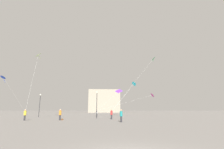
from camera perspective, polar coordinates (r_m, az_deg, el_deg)
person_in_orange at (r=28.10m, az=-17.75°, el=-13.06°), size 0.38×0.38×1.76m
person_in_teal at (r=23.10m, az=3.23°, el=-14.04°), size 0.37×0.37×1.71m
person_in_red at (r=29.12m, az=-0.18°, el=-13.61°), size 0.37×0.37×1.71m
person_in_white at (r=38.36m, az=-5.37°, el=-13.20°), size 0.36×0.36×1.64m
person_in_yellow at (r=29.63m, az=-28.23°, el=-12.18°), size 0.38×0.38×1.74m
kite_lime_delta at (r=34.38m, az=-24.52°, el=6.14°), size 1.76×4.44×11.07m
kite_magenta_delta at (r=43.75m, az=13.74°, el=-7.12°), size 14.70×4.43×4.42m
kite_emerald_delta at (r=37.88m, az=14.01°, el=5.08°), size 10.20×6.46×11.97m
kite_cyan_diamond at (r=34.77m, az=7.71°, el=-3.28°), size 5.57×5.33×6.16m
kite_violet_delta at (r=40.24m, az=2.32°, el=-5.90°), size 6.10×2.15×5.16m
kite_cobalt_diamond at (r=26.71m, az=-33.76°, el=-0.98°), size 1.88×4.94×4.97m
building_left_hall at (r=84.87m, az=-2.81°, el=-9.39°), size 15.48×13.76×10.99m
lamppost_east at (r=39.77m, az=-23.97°, el=-8.65°), size 0.36×0.36×5.02m
lamppost_west at (r=32.27m, az=-5.34°, el=-8.97°), size 0.36×0.36×5.13m
handbag_beside_flyer at (r=28.15m, az=-17.10°, el=-14.83°), size 0.34×0.31×0.24m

